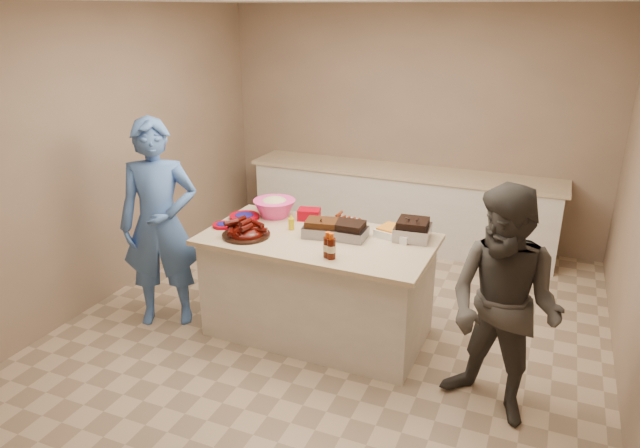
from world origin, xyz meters
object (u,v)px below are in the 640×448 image
at_px(mustard_bottle, 291,230).
at_px(plastic_cup, 270,212).
at_px(rib_platter, 246,236).
at_px(roasting_pan, 412,239).
at_px(bbq_bottle_b, 331,258).
at_px(bbq_bottle_a, 328,257).
at_px(coleslaw_bowl, 275,216).
at_px(island, 318,332).
at_px(guest_gray, 490,410).
at_px(guest_blue, 170,318).

height_order(mustard_bottle, plastic_cup, mustard_bottle).
bearing_deg(rib_platter, roasting_pan, 20.25).
xyz_separation_m(bbq_bottle_b, mustard_bottle, (-0.53, 0.42, 0.00)).
relative_size(bbq_bottle_b, mustard_bottle, 1.51).
height_order(rib_platter, bbq_bottle_a, bbq_bottle_a).
height_order(rib_platter, bbq_bottle_b, bbq_bottle_b).
bearing_deg(plastic_cup, bbq_bottle_a, -40.37).
bearing_deg(coleslaw_bowl, bbq_bottle_a, -39.92).
distance_m(bbq_bottle_a, bbq_bottle_b, 0.04).
bearing_deg(rib_platter, bbq_bottle_a, -9.69).
bearing_deg(rib_platter, mustard_bottle, 44.28).
height_order(island, roasting_pan, roasting_pan).
relative_size(rib_platter, guest_gray, 0.24).
bearing_deg(rib_platter, guest_blue, -171.98).
height_order(island, bbq_bottle_b, bbq_bottle_b).
height_order(bbq_bottle_a, guest_gray, bbq_bottle_a).
distance_m(plastic_cup, guest_blue, 1.33).
bearing_deg(guest_blue, island, -14.46).
height_order(bbq_bottle_a, mustard_bottle, bbq_bottle_a).
bearing_deg(guest_blue, roasting_pan, -11.61).
bearing_deg(island, plastic_cup, 148.83).
distance_m(island, coleslaw_bowl, 1.10).
height_order(island, rib_platter, rib_platter).
xyz_separation_m(mustard_bottle, guest_blue, (-1.06, -0.38, -0.89)).
xyz_separation_m(bbq_bottle_b, guest_gray, (1.26, -0.14, -0.89)).
bearing_deg(coleslaw_bowl, rib_platter, -89.84).
relative_size(roasting_pan, mustard_bottle, 2.08).
bearing_deg(mustard_bottle, roasting_pan, 11.15).
relative_size(roasting_pan, guest_gray, 0.17).
xyz_separation_m(island, roasting_pan, (0.72, 0.27, 0.89)).
distance_m(roasting_pan, coleslaw_bowl, 1.27).
bearing_deg(island, bbq_bottle_a, -54.83).
relative_size(bbq_bottle_a, guest_blue, 0.11).
xyz_separation_m(rib_platter, bbq_bottle_a, (0.78, -0.13, 0.00)).
bearing_deg(bbq_bottle_a, island, 124.00).
height_order(roasting_pan, coleslaw_bowl, coleslaw_bowl).
xyz_separation_m(mustard_bottle, plastic_cup, (-0.37, 0.33, 0.00)).
xyz_separation_m(bbq_bottle_a, bbq_bottle_b, (0.03, -0.02, 0.00)).
bearing_deg(roasting_pan, bbq_bottle_b, -131.50).
xyz_separation_m(coleslaw_bowl, plastic_cup, (-0.09, 0.09, 0.00)).
height_order(coleslaw_bowl, bbq_bottle_b, coleslaw_bowl).
distance_m(island, guest_blue, 1.37).
height_order(rib_platter, roasting_pan, rib_platter).
distance_m(island, roasting_pan, 1.18).
bearing_deg(rib_platter, bbq_bottle_b, -10.34).
height_order(guest_blue, guest_gray, guest_gray).
xyz_separation_m(island, guest_gray, (1.52, -0.48, 0.00)).
relative_size(bbq_bottle_b, guest_gray, 0.12).
bearing_deg(bbq_bottle_b, guest_blue, 178.64).
relative_size(roasting_pan, coleslaw_bowl, 0.74).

